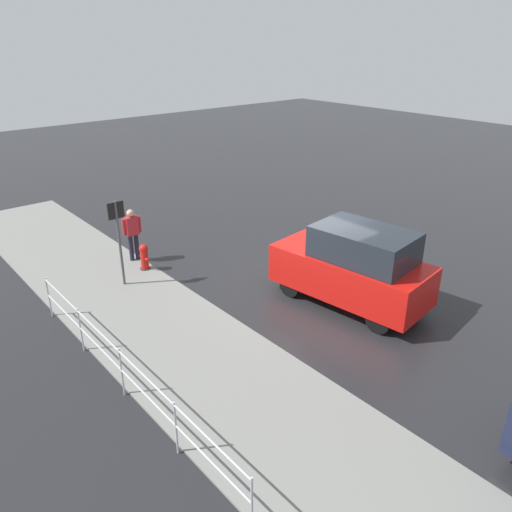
% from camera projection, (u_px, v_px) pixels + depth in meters
% --- Properties ---
extents(ground_plane, '(60.00, 60.00, 0.00)m').
position_uv_depth(ground_plane, '(308.00, 286.00, 13.54)').
color(ground_plane, black).
extents(kerb_strip, '(24.00, 3.20, 0.04)m').
position_uv_depth(kerb_strip, '(176.00, 342.00, 11.05)').
color(kerb_strip, slate).
rests_on(kerb_strip, ground).
extents(moving_hatchback, '(4.08, 2.17, 2.06)m').
position_uv_depth(moving_hatchback, '(354.00, 267.00, 12.28)').
color(moving_hatchback, red).
rests_on(moving_hatchback, ground).
extents(fire_hydrant, '(0.42, 0.31, 0.80)m').
position_uv_depth(fire_hydrant, '(144.00, 257.00, 14.31)').
color(fire_hydrant, red).
rests_on(fire_hydrant, ground).
extents(pedestrian, '(0.28, 0.57, 1.62)m').
position_uv_depth(pedestrian, '(132.00, 231.00, 14.67)').
color(pedestrian, '#B2262D').
rests_on(pedestrian, ground).
extents(metal_railing, '(7.58, 0.04, 1.05)m').
position_uv_depth(metal_railing, '(121.00, 364.00, 9.19)').
color(metal_railing, '#B7BABF').
rests_on(metal_railing, ground).
extents(sign_post, '(0.07, 0.44, 2.40)m').
position_uv_depth(sign_post, '(118.00, 231.00, 12.95)').
color(sign_post, '#4C4C51').
rests_on(sign_post, ground).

